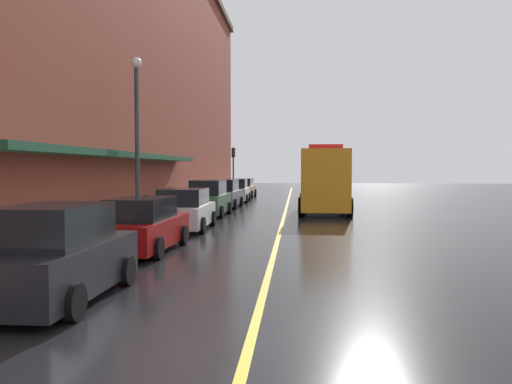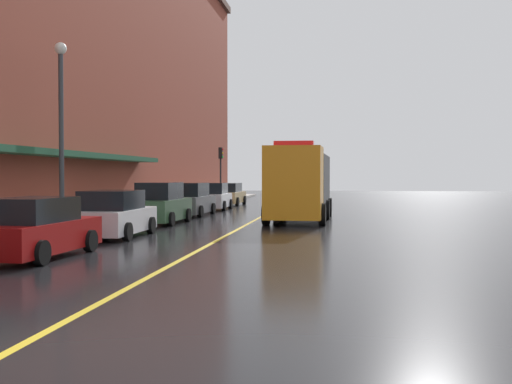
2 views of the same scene
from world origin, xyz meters
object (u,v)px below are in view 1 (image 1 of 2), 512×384
(street_lamp_left, at_px, (137,123))
(traffic_light_near, at_px, (233,161))
(parked_car_4, at_px, (223,194))
(parking_meter_2, at_px, (48,229))
(parked_car_1, at_px, (143,226))
(parked_car_5, at_px, (235,191))
(parked_car_6, at_px, (243,188))
(utility_truck, at_px, (324,181))
(parked_car_3, at_px, (209,199))
(parking_meter_1, at_px, (213,189))
(parking_meter_3, at_px, (145,205))
(parked_car_0, at_px, (57,256))
(parked_car_2, at_px, (185,210))
(parking_meter_0, at_px, (193,193))

(street_lamp_left, bearing_deg, traffic_light_near, 88.61)
(parked_car_4, xyz_separation_m, parking_meter_2, (-1.31, -20.86, 0.21))
(parked_car_1, distance_m, parked_car_5, 23.50)
(parked_car_5, xyz_separation_m, traffic_light_near, (-1.31, 9.61, 2.34))
(parked_car_1, bearing_deg, parked_car_5, 1.59)
(parked_car_5, xyz_separation_m, parked_car_6, (-0.03, 6.18, -0.04))
(parked_car_5, xyz_separation_m, utility_truck, (6.21, -8.57, 0.98))
(parked_car_3, distance_m, parking_meter_1, 9.94)
(parking_meter_1, xyz_separation_m, parking_meter_2, (0.00, -24.97, 0.00))
(parked_car_5, relative_size, parked_car_6, 0.89)
(parking_meter_3, bearing_deg, parked_car_0, -82.12)
(parked_car_1, height_order, parking_meter_3, parked_car_1)
(parked_car_1, xyz_separation_m, parked_car_2, (0.03, 5.72, 0.02))
(parking_meter_1, bearing_deg, street_lamp_left, -92.15)
(parking_meter_3, bearing_deg, traffic_light_near, 89.88)
(utility_truck, bearing_deg, traffic_light_near, -155.86)
(parked_car_2, distance_m, parked_car_6, 23.95)
(parked_car_1, xyz_separation_m, parking_meter_2, (-1.37, -3.26, 0.29))
(parked_car_4, xyz_separation_m, parking_meter_0, (-1.31, -3.11, 0.21))
(parked_car_4, bearing_deg, utility_truck, -111.23)
(parking_meter_0, distance_m, street_lamp_left, 9.37)
(parked_car_2, bearing_deg, street_lamp_left, 88.36)
(utility_truck, bearing_deg, parked_car_4, -111.48)
(parking_meter_0, distance_m, traffic_light_near, 18.73)
(parked_car_1, bearing_deg, traffic_light_near, 3.87)
(parked_car_4, bearing_deg, parked_car_2, -177.70)
(parked_car_4, distance_m, parking_meter_2, 20.90)
(parking_meter_3, bearing_deg, parked_car_5, 85.79)
(traffic_light_near, bearing_deg, parked_car_0, -87.91)
(parking_meter_2, bearing_deg, utility_truck, 67.34)
(parked_car_3, relative_size, parking_meter_2, 3.42)
(parked_car_2, relative_size, parking_meter_3, 3.40)
(parked_car_2, xyz_separation_m, utility_truck, (6.19, 9.20, 1.00))
(parked_car_0, height_order, street_lamp_left, street_lamp_left)
(parked_car_2, height_order, parked_car_3, parked_car_3)
(parking_meter_1, bearing_deg, parked_car_3, -82.16)
(parked_car_2, height_order, parking_meter_1, parked_car_2)
(parked_car_1, height_order, parked_car_2, parked_car_2)
(parked_car_0, distance_m, street_lamp_left, 12.39)
(utility_truck, bearing_deg, parked_car_0, -14.66)
(parked_car_4, relative_size, parked_car_6, 0.95)
(parked_car_0, height_order, parking_meter_3, parked_car_0)
(parked_car_1, xyz_separation_m, parked_car_6, (-0.03, 29.67, 0.00))
(parking_meter_2, distance_m, parking_meter_3, 8.08)
(parked_car_0, height_order, parked_car_4, parked_car_0)
(parked_car_3, height_order, parked_car_4, parked_car_3)
(utility_truck, xyz_separation_m, parking_meter_1, (-7.59, 6.79, -0.73))
(parked_car_0, distance_m, parking_meter_0, 20.48)
(parked_car_4, relative_size, parking_meter_1, 3.43)
(street_lamp_left, bearing_deg, parking_meter_1, 87.85)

